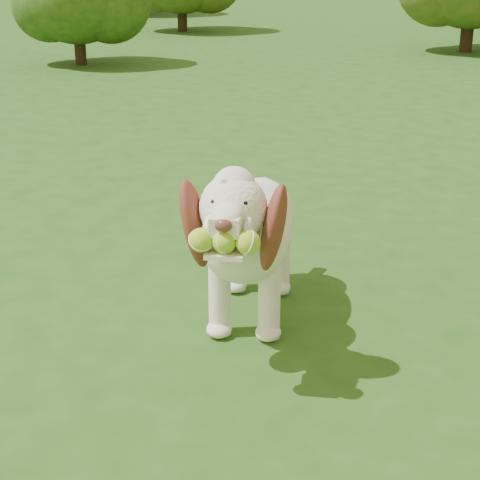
% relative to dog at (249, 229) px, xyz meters
% --- Properties ---
extents(ground, '(80.00, 80.00, 0.00)m').
position_rel_dog_xyz_m(ground, '(0.47, -0.38, -0.44)').
color(ground, '#1F4C15').
rests_on(ground, ground).
extents(dog, '(0.63, 1.27, 0.83)m').
position_rel_dog_xyz_m(dog, '(0.00, 0.00, 0.00)').
color(dog, white).
rests_on(dog, ground).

